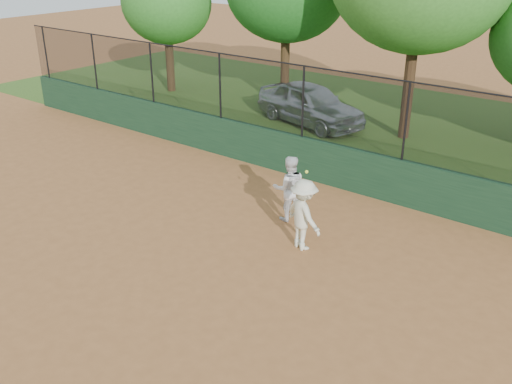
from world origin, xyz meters
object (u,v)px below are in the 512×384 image
Objects in this scene: parked_car at (310,104)px; player_main at (304,215)px; player_second at (289,188)px; tree_0 at (166,3)px.

player_main is at bearing -133.92° from parked_car.
player_second is 1.43m from player_main.
parked_car is at bearing -104.39° from player_second.
player_second is 0.81× the size of player_main.
player_main is (1.05, -0.97, -0.01)m from player_second.
player_main reaches higher than parked_car.
tree_0 is at bearing 101.19° from parked_car.
tree_0 reaches higher than player_second.
player_second is 13.91m from tree_0.
tree_0 is (-11.44, 7.33, 2.96)m from player_second.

